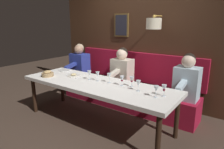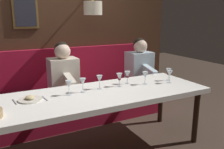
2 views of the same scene
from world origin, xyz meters
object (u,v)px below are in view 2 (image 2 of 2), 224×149
at_px(wine_glass_0, 170,74).
at_px(wine_glass_4, 83,82).
at_px(diner_nearest, 140,64).
at_px(wine_glass_6, 69,85).
at_px(diner_near, 63,72).
at_px(wine_glass_7, 145,75).
at_px(wine_glass_1, 169,72).
at_px(wine_glass_3, 100,79).
at_px(dining_table, 90,99).
at_px(wine_glass_5, 127,75).
at_px(wine_glass_2, 119,77).

relative_size(wine_glass_0, wine_glass_4, 1.00).
bearing_deg(diner_nearest, wine_glass_6, 118.79).
bearing_deg(diner_near, wine_glass_7, -135.22).
distance_m(diner_nearest, wine_glass_1, 0.82).
relative_size(diner_nearest, wine_glass_1, 4.82).
bearing_deg(wine_glass_3, wine_glass_6, 98.23).
bearing_deg(wine_glass_1, dining_table, 93.24).
bearing_deg(wine_glass_0, dining_table, 88.03).
distance_m(wine_glass_1, wine_glass_5, 0.59).
relative_size(wine_glass_0, wine_glass_6, 1.00).
bearing_deg(wine_glass_4, dining_table, -157.11).
height_order(wine_glass_2, wine_glass_7, same).
bearing_deg(wine_glass_3, dining_table, 127.87).
distance_m(wine_glass_2, wine_glass_4, 0.49).
relative_size(diner_nearest, wine_glass_4, 4.82).
bearing_deg(wine_glass_2, wine_glass_6, 93.70).
bearing_deg(wine_glass_3, wine_glass_5, -84.38).
distance_m(wine_glass_0, wine_glass_7, 0.33).
height_order(dining_table, wine_glass_2, wine_glass_2).
xyz_separation_m(diner_nearest, wine_glass_2, (-0.76, 0.80, 0.04)).
xyz_separation_m(wine_glass_1, wine_glass_2, (0.06, 0.72, 0.00)).
relative_size(diner_nearest, wine_glass_2, 4.82).
height_order(wine_glass_1, wine_glass_5, same).
distance_m(wine_glass_4, wine_glass_7, 0.82).
bearing_deg(diner_near, wine_glass_2, -147.11).
bearing_deg(wine_glass_2, diner_near, 32.89).
bearing_deg(dining_table, wine_glass_7, -86.06).
height_order(wine_glass_1, wine_glass_3, same).
xyz_separation_m(wine_glass_4, wine_glass_5, (0.07, -0.63, -0.00)).
distance_m(diner_nearest, wine_glass_2, 1.10).
height_order(wine_glass_0, wine_glass_5, same).
height_order(diner_near, wine_glass_4, diner_near).
distance_m(diner_nearest, wine_glass_5, 0.96).
height_order(wine_glass_3, wine_glass_4, same).
relative_size(diner_nearest, wine_glass_0, 4.82).
relative_size(wine_glass_4, wine_glass_7, 1.00).
distance_m(wine_glass_0, wine_glass_1, 0.13).
distance_m(diner_near, wine_glass_4, 0.78).
relative_size(dining_table, wine_glass_3, 16.90).
xyz_separation_m(wine_glass_0, wine_glass_3, (0.18, 0.91, 0.00)).
bearing_deg(diner_near, wine_glass_6, 168.38).
relative_size(wine_glass_4, wine_glass_5, 1.00).
bearing_deg(wine_glass_3, wine_glass_4, 98.69).
bearing_deg(dining_table, wine_glass_1, -86.76).
distance_m(diner_nearest, wine_glass_3, 1.30).
xyz_separation_m(dining_table, wine_glass_2, (0.12, -0.44, 0.18)).
bearing_deg(wine_glass_6, wine_glass_1, -90.71).
height_order(diner_near, wine_glass_2, diner_near).
height_order(dining_table, wine_glass_3, wine_glass_3).
relative_size(wine_glass_0, wine_glass_2, 1.00).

